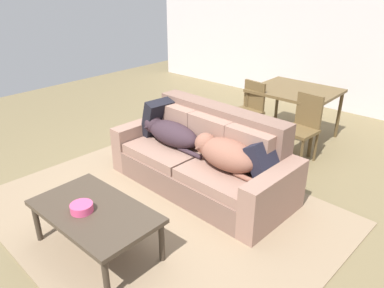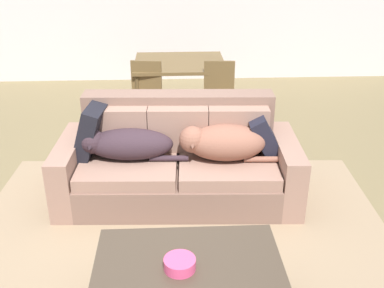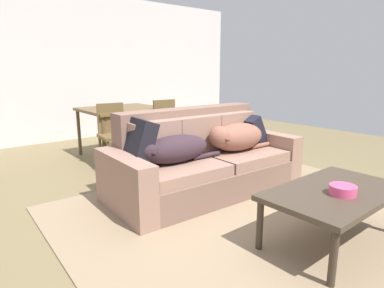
{
  "view_description": "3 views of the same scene",
  "coord_description": "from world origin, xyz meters",
  "views": [
    {
      "loc": [
        2.63,
        -2.59,
        2.25
      ],
      "look_at": [
        0.22,
        0.11,
        0.59
      ],
      "focal_mm": 34.57,
      "sensor_mm": 36.0,
      "label": 1
    },
    {
      "loc": [
        0.18,
        -3.41,
        2.26
      ],
      "look_at": [
        0.36,
        0.16,
        0.58
      ],
      "focal_mm": 42.77,
      "sensor_mm": 36.0,
      "label": 2
    },
    {
      "loc": [
        -2.07,
        -2.33,
        1.33
      ],
      "look_at": [
        0.04,
        0.24,
        0.57
      ],
      "focal_mm": 30.94,
      "sensor_mm": 36.0,
      "label": 3
    }
  ],
  "objects": [
    {
      "name": "area_rug",
      "position": [
        0.24,
        -0.41,
        0.01
      ],
      "size": [
        3.54,
        2.86,
        0.01
      ],
      "primitive_type": "cube",
      "rotation": [
        0.0,
        0.0,
        -0.04
      ],
      "color": "#91795D",
      "rests_on": "ground"
    },
    {
      "name": "coffee_table",
      "position": [
        0.27,
        -1.19,
        0.39
      ],
      "size": [
        1.14,
        0.67,
        0.44
      ],
      "color": "#44382B",
      "rests_on": "ground"
    },
    {
      "name": "bowl_on_coffee_table",
      "position": [
        0.21,
        -1.27,
        0.47
      ],
      "size": [
        0.19,
        0.19,
        0.07
      ],
      "primitive_type": "cylinder",
      "color": "#EA4C7F",
      "rests_on": "coffee_table"
    },
    {
      "name": "throw_pillow_by_right_arm",
      "position": [
        1.02,
        0.32,
        0.59
      ],
      "size": [
        0.33,
        0.39,
        0.4
      ],
      "primitive_type": "cube",
      "rotation": [
        0.0,
        -0.49,
        -0.05
      ],
      "color": "black",
      "rests_on": "couch"
    },
    {
      "name": "dining_chair_near_left",
      "position": [
        -0.11,
        1.71,
        0.5
      ],
      "size": [
        0.45,
        0.45,
        0.88
      ],
      "rotation": [
        0.0,
        0.0,
        -0.13
      ],
      "color": "brown",
      "rests_on": "ground"
    },
    {
      "name": "throw_pillow_by_left_arm",
      "position": [
        -0.53,
        0.38,
        0.63
      ],
      "size": [
        0.33,
        0.5,
        0.5
      ],
      "primitive_type": "cube",
      "rotation": [
        0.0,
        0.3,
        -0.12
      ],
      "color": "black",
      "rests_on": "couch"
    },
    {
      "name": "couch",
      "position": [
        0.24,
        0.31,
        0.33
      ],
      "size": [
        2.17,
        1.01,
        0.9
      ],
      "rotation": [
        0.0,
        0.0,
        -0.04
      ],
      "color": "#7A5B4E",
      "rests_on": "ground"
    },
    {
      "name": "back_partition",
      "position": [
        0.0,
        4.0,
        1.35
      ],
      "size": [
        8.0,
        0.12,
        2.7
      ],
      "primitive_type": "cube",
      "color": "silver",
      "rests_on": "ground"
    },
    {
      "name": "dog_on_left_cushion",
      "position": [
        -0.23,
        0.22,
        0.56
      ],
      "size": [
        0.94,
        0.35,
        0.28
      ],
      "rotation": [
        0.0,
        0.0,
        -0.04
      ],
      "color": "#34252C",
      "rests_on": "couch"
    },
    {
      "name": "dog_on_right_cushion",
      "position": [
        0.61,
        0.17,
        0.58
      ],
      "size": [
        0.87,
        0.4,
        0.31
      ],
      "rotation": [
        0.0,
        0.0,
        -0.04
      ],
      "color": "brown",
      "rests_on": "couch"
    },
    {
      "name": "dining_table",
      "position": [
        0.3,
        2.27,
        0.67
      ],
      "size": [
        1.13,
        1.0,
        0.74
      ],
      "color": "brown",
      "rests_on": "ground"
    },
    {
      "name": "dining_chair_near_right",
      "position": [
        0.75,
        1.67,
        0.48
      ],
      "size": [
        0.44,
        0.44,
        0.87
      ],
      "rotation": [
        0.0,
        0.0,
        -0.1
      ],
      "color": "brown",
      "rests_on": "ground"
    },
    {
      "name": "ground_plane",
      "position": [
        0.0,
        0.0,
        0.0
      ],
      "size": [
        10.0,
        10.0,
        0.0
      ],
      "primitive_type": "plane",
      "color": "olive"
    }
  ]
}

